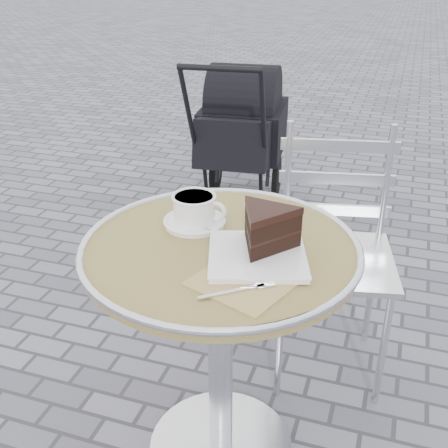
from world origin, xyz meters
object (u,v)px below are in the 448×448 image
(baby_stroller, at_px, (240,140))
(cafe_table, at_px, (220,299))
(cake_plate_set, at_px, (264,235))
(bistro_chair, at_px, (334,224))
(cappuccino_set, at_px, (195,212))

(baby_stroller, bearing_deg, cafe_table, -81.54)
(cake_plate_set, distance_m, baby_stroller, 1.85)
(cafe_table, bearing_deg, baby_stroller, 105.00)
(cake_plate_set, height_order, bistro_chair, bistro_chair)
(cafe_table, height_order, cake_plate_set, cake_plate_set)
(cake_plate_set, relative_size, baby_stroller, 0.41)
(bistro_chair, bearing_deg, cappuccino_set, -135.39)
(cafe_table, bearing_deg, cake_plate_set, -6.60)
(cake_plate_set, xyz_separation_m, baby_stroller, (-0.57, 1.72, -0.37))
(cappuccino_set, relative_size, cake_plate_set, 0.47)
(cake_plate_set, bearing_deg, bistro_chair, 62.16)
(bistro_chair, bearing_deg, cafe_table, -122.69)
(cappuccino_set, relative_size, baby_stroller, 0.19)
(bistro_chair, distance_m, baby_stroller, 1.33)
(cappuccino_set, xyz_separation_m, cake_plate_set, (0.22, -0.11, 0.02))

